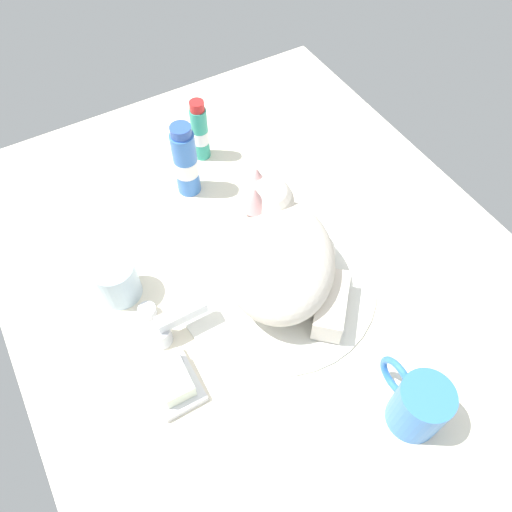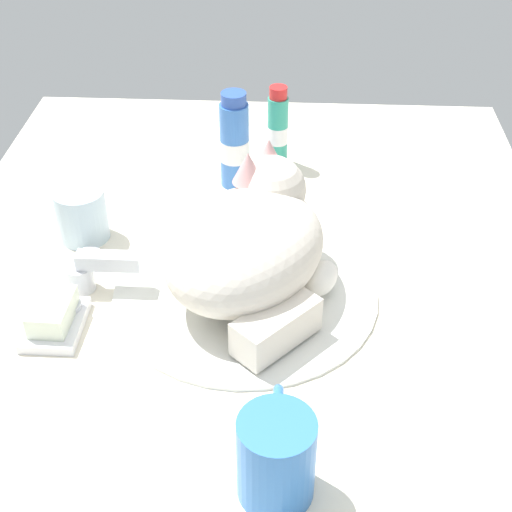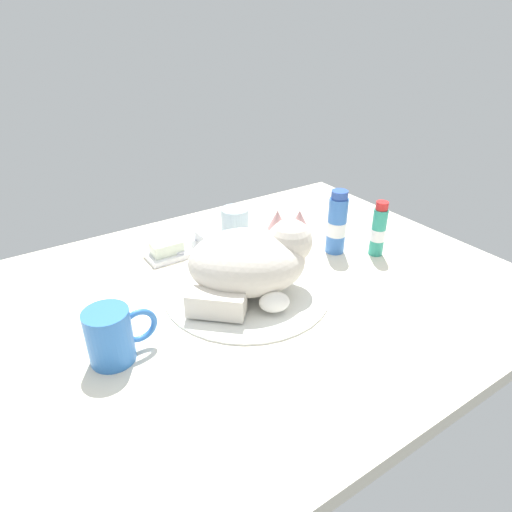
# 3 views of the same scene
# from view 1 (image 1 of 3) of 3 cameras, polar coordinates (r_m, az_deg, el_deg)

# --- Properties ---
(ground_plane) EXTENTS (1.10, 0.83, 0.03)m
(ground_plane) POSITION_cam_1_polar(r_m,az_deg,el_deg) (0.83, 2.31, -3.63)
(ground_plane) COLOR silver
(sink_basin) EXTENTS (0.33, 0.33, 0.01)m
(sink_basin) POSITION_cam_1_polar(r_m,az_deg,el_deg) (0.81, 2.35, -2.92)
(sink_basin) COLOR silver
(sink_basin) RESTS_ON ground_plane
(faucet) EXTENTS (0.13, 0.10, 0.05)m
(faucet) POSITION_cam_1_polar(r_m,az_deg,el_deg) (0.76, -10.25, -8.27)
(faucet) COLOR silver
(faucet) RESTS_ON ground_plane
(cat) EXTENTS (0.28, 0.26, 0.15)m
(cat) POSITION_cam_1_polar(r_m,az_deg,el_deg) (0.76, 2.58, 0.53)
(cat) COLOR beige
(cat) RESTS_ON sink_basin
(coffee_mug) EXTENTS (0.11, 0.07, 0.09)m
(coffee_mug) POSITION_cam_1_polar(r_m,az_deg,el_deg) (0.71, 18.07, -15.91)
(coffee_mug) COLOR #3372C6
(coffee_mug) RESTS_ON ground_plane
(rinse_cup) EXTENTS (0.07, 0.07, 0.07)m
(rinse_cup) POSITION_cam_1_polar(r_m,az_deg,el_deg) (0.81, -15.72, -2.69)
(rinse_cup) COLOR silver
(rinse_cup) RESTS_ON ground_plane
(soap_dish) EXTENTS (0.09, 0.06, 0.01)m
(soap_dish) POSITION_cam_1_polar(r_m,az_deg,el_deg) (0.74, -9.36, -14.20)
(soap_dish) COLOR white
(soap_dish) RESTS_ON ground_plane
(soap_bar) EXTENTS (0.07, 0.04, 0.03)m
(soap_bar) POSITION_cam_1_polar(r_m,az_deg,el_deg) (0.72, -9.57, -13.62)
(soap_bar) COLOR silver
(soap_bar) RESTS_ON soap_dish
(toothpaste_bottle) EXTENTS (0.04, 0.04, 0.15)m
(toothpaste_bottle) POSITION_cam_1_polar(r_m,az_deg,el_deg) (0.90, -8.09, 10.64)
(toothpaste_bottle) COLOR #3870C6
(toothpaste_bottle) RESTS_ON ground_plane
(mouthwash_bottle) EXTENTS (0.03, 0.03, 0.13)m
(mouthwash_bottle) POSITION_cam_1_polar(r_m,az_deg,el_deg) (0.98, -6.46, 13.97)
(mouthwash_bottle) COLOR teal
(mouthwash_bottle) RESTS_ON ground_plane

